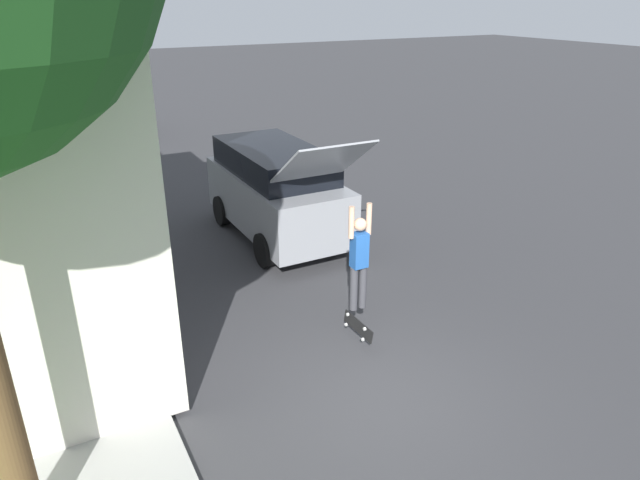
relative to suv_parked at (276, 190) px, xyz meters
The scene contains 6 objects.
ground_plane 6.44m from the suv_parked, 101.78° to the right, with size 120.00×120.00×0.00m, color #333335.
sidewalk 5.02m from the suv_parked, behind, with size 1.80×80.00×0.10m.
suv_parked is the anchor object (origin of this frame).
car_down_street 13.37m from the suv_parked, 98.08° to the left, with size 1.90×4.56×1.42m.
skateboarder 4.84m from the suv_parked, 98.04° to the right, with size 0.41×0.21×1.82m.
skateboard 5.11m from the suv_parked, 99.06° to the right, with size 0.13×0.82×0.25m.
Camera 1 is at (-3.83, -5.56, 5.42)m, focal length 32.00 mm.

